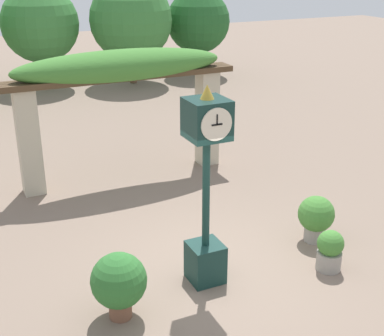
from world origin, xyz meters
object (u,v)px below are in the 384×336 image
at_px(potted_plant_near_left, 316,216).
at_px(potted_plant_far_left, 119,282).
at_px(pedestal_clock, 206,187).
at_px(potted_plant_near_right, 330,250).

bearing_deg(potted_plant_near_left, potted_plant_far_left, -171.01).
bearing_deg(pedestal_clock, potted_plant_far_left, -167.81).
height_order(pedestal_clock, potted_plant_near_left, pedestal_clock).
bearing_deg(potted_plant_near_left, potted_plant_near_right, -113.19).
bearing_deg(potted_plant_near_right, potted_plant_near_left, 66.81).
xyz_separation_m(pedestal_clock, potted_plant_far_left, (-1.53, -0.33, -1.05)).
relative_size(pedestal_clock, potted_plant_far_left, 3.15).
relative_size(potted_plant_near_right, potted_plant_far_left, 0.70).
distance_m(pedestal_clock, potted_plant_near_left, 2.65).
bearing_deg(potted_plant_far_left, potted_plant_near_right, -4.26).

